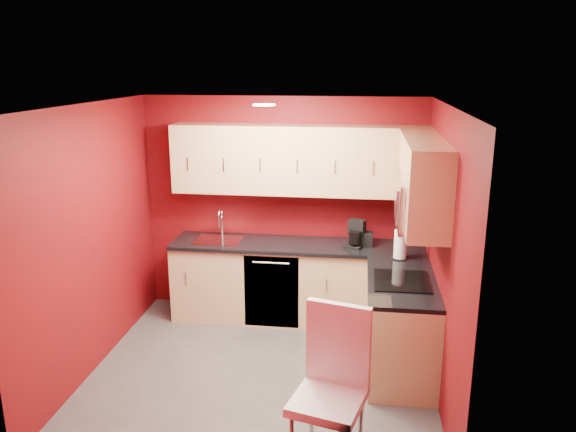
% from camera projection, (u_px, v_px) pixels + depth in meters
% --- Properties ---
extents(floor, '(3.20, 3.20, 0.00)m').
position_uv_depth(floor, '(262.00, 372.00, 5.35)').
color(floor, '#4E4C49').
rests_on(floor, ground).
extents(ceiling, '(3.20, 3.20, 0.00)m').
position_uv_depth(ceiling, '(258.00, 106.00, 4.70)').
color(ceiling, white).
rests_on(ceiling, wall_back).
extents(wall_back, '(3.20, 0.00, 3.20)m').
position_uv_depth(wall_back, '(283.00, 206.00, 6.46)').
color(wall_back, '#66090B').
rests_on(wall_back, floor).
extents(wall_front, '(3.20, 0.00, 3.20)m').
position_uv_depth(wall_front, '(218.00, 321.00, 3.59)').
color(wall_front, '#66090B').
rests_on(wall_front, floor).
extents(wall_left, '(0.00, 3.00, 3.00)m').
position_uv_depth(wall_left, '(91.00, 240.00, 5.23)').
color(wall_left, '#66090B').
rests_on(wall_left, floor).
extents(wall_right, '(0.00, 3.00, 3.00)m').
position_uv_depth(wall_right, '(443.00, 255.00, 4.82)').
color(wall_right, '#66090B').
rests_on(wall_right, floor).
extents(base_cabinets_back, '(2.80, 0.60, 0.87)m').
position_uv_depth(base_cabinets_back, '(297.00, 283.00, 6.36)').
color(base_cabinets_back, tan).
rests_on(base_cabinets_back, floor).
extents(base_cabinets_right, '(0.60, 1.30, 0.87)m').
position_uv_depth(base_cabinets_right, '(401.00, 326.00, 5.31)').
color(base_cabinets_right, tan).
rests_on(base_cabinets_right, floor).
extents(countertop_back, '(2.80, 0.63, 0.04)m').
position_uv_depth(countertop_back, '(297.00, 245.00, 6.23)').
color(countertop_back, black).
rests_on(countertop_back, base_cabinets_back).
extents(countertop_right, '(0.63, 1.27, 0.04)m').
position_uv_depth(countertop_right, '(402.00, 282.00, 5.18)').
color(countertop_right, black).
rests_on(countertop_right, base_cabinets_right).
extents(upper_cabinets_back, '(2.80, 0.35, 0.75)m').
position_uv_depth(upper_cabinets_back, '(299.00, 160.00, 6.11)').
color(upper_cabinets_back, tan).
rests_on(upper_cabinets_back, wall_back).
extents(upper_cabinets_right, '(0.35, 1.55, 0.75)m').
position_uv_depth(upper_cabinets_right, '(422.00, 172.00, 5.10)').
color(upper_cabinets_right, tan).
rests_on(upper_cabinets_right, wall_right).
extents(microwave, '(0.42, 0.76, 0.42)m').
position_uv_depth(microwave, '(419.00, 202.00, 4.93)').
color(microwave, silver).
rests_on(microwave, upper_cabinets_right).
extents(cooktop, '(0.50, 0.55, 0.01)m').
position_uv_depth(cooktop, '(402.00, 281.00, 5.14)').
color(cooktop, black).
rests_on(cooktop, countertop_right).
extents(sink, '(0.52, 0.42, 0.35)m').
position_uv_depth(sink, '(219.00, 237.00, 6.34)').
color(sink, silver).
rests_on(sink, countertop_back).
extents(dishwasher_front, '(0.60, 0.02, 0.82)m').
position_uv_depth(dishwasher_front, '(271.00, 292.00, 6.11)').
color(dishwasher_front, black).
rests_on(dishwasher_front, base_cabinets_back).
extents(downlight, '(0.20, 0.20, 0.01)m').
position_uv_depth(downlight, '(264.00, 105.00, 4.99)').
color(downlight, white).
rests_on(downlight, ceiling).
extents(coffee_maker, '(0.25, 0.28, 0.30)m').
position_uv_depth(coffee_maker, '(355.00, 234.00, 6.07)').
color(coffee_maker, black).
rests_on(coffee_maker, countertop_back).
extents(napkin_holder, '(0.15, 0.15, 0.16)m').
position_uv_depth(napkin_holder, '(366.00, 239.00, 6.13)').
color(napkin_holder, black).
rests_on(napkin_holder, countertop_back).
extents(paper_towel, '(0.18, 0.18, 0.30)m').
position_uv_depth(paper_towel, '(400.00, 245.00, 5.71)').
color(paper_towel, white).
rests_on(paper_towel, countertop_right).
extents(dining_chair, '(0.59, 0.61, 1.19)m').
position_uv_depth(dining_chair, '(328.00, 393.00, 3.96)').
color(dining_chair, white).
rests_on(dining_chair, floor).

